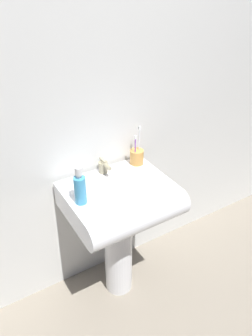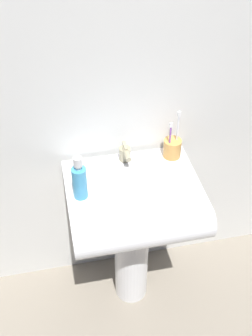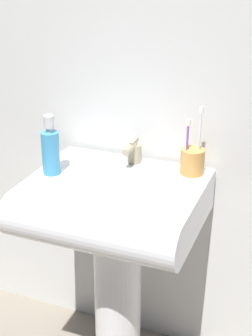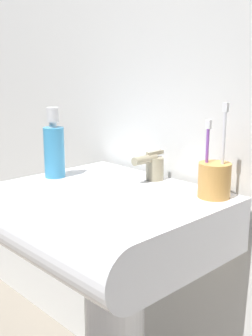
# 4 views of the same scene
# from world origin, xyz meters

# --- Properties ---
(ground_plane) EXTENTS (6.00, 6.00, 0.00)m
(ground_plane) POSITION_xyz_m (0.00, 0.00, 0.00)
(ground_plane) COLOR gray
(ground_plane) RESTS_ON ground
(wall_back) EXTENTS (5.00, 0.05, 2.40)m
(wall_back) POSITION_xyz_m (0.00, 0.24, 1.20)
(wall_back) COLOR silver
(wall_back) RESTS_ON ground
(sink_pedestal) EXTENTS (0.16, 0.16, 0.61)m
(sink_pedestal) POSITION_xyz_m (0.00, 0.00, 0.31)
(sink_pedestal) COLOR white
(sink_pedestal) RESTS_ON ground
(sink_basin) EXTENTS (0.52, 0.45, 0.13)m
(sink_basin) POSITION_xyz_m (0.00, -0.05, 0.68)
(sink_basin) COLOR white
(sink_basin) RESTS_ON sink_pedestal
(faucet) EXTENTS (0.05, 0.10, 0.08)m
(faucet) POSITION_xyz_m (-0.00, 0.14, 0.78)
(faucet) COLOR tan
(faucet) RESTS_ON sink_basin
(toothbrush_cup) EXTENTS (0.07, 0.07, 0.22)m
(toothbrush_cup) POSITION_xyz_m (0.20, 0.13, 0.79)
(toothbrush_cup) COLOR #D19347
(toothbrush_cup) RESTS_ON sink_basin
(soap_bottle) EXTENTS (0.05, 0.05, 0.19)m
(soap_bottle) POSITION_xyz_m (-0.21, -0.03, 0.82)
(soap_bottle) COLOR #3F99CC
(soap_bottle) RESTS_ON sink_basin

